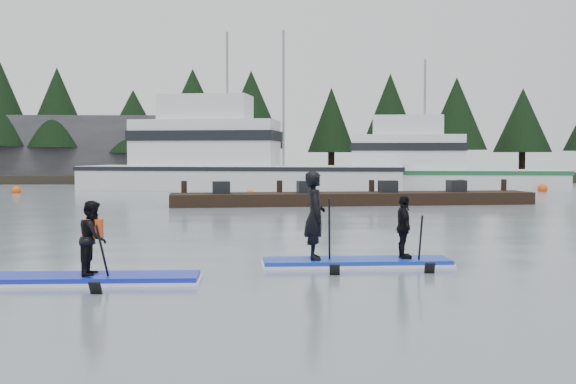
{
  "coord_description": "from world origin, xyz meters",
  "views": [
    {
      "loc": [
        -1.03,
        -13.15,
        2.1
      ],
      "look_at": [
        0.0,
        6.0,
        1.1
      ],
      "focal_mm": 45.0,
      "sensor_mm": 36.0,
      "label": 1
    }
  ],
  "objects": [
    {
      "name": "ground",
      "position": [
        0.0,
        0.0,
        0.0
      ],
      "size": [
        160.0,
        160.0,
        0.0
      ],
      "primitive_type": "plane",
      "color": "slate",
      "rests_on": "ground"
    },
    {
      "name": "far_shore",
      "position": [
        0.0,
        42.0,
        0.3
      ],
      "size": [
        70.0,
        8.0,
        0.6
      ],
      "primitive_type": "cube",
      "color": "#2D281E",
      "rests_on": "ground"
    },
    {
      "name": "treeline",
      "position": [
        0.0,
        42.0,
        0.0
      ],
      "size": [
        60.0,
        4.0,
        8.0
      ],
      "primitive_type": null,
      "color": "black",
      "rests_on": "ground"
    },
    {
      "name": "waterfront_building",
      "position": [
        -14.0,
        44.0,
        2.5
      ],
      "size": [
        18.0,
        6.0,
        5.0
      ],
      "primitive_type": "cube",
      "color": "#4C4C51",
      "rests_on": "ground"
    },
    {
      "name": "fishing_boat_large",
      "position": [
        -2.0,
        30.82,
        0.82
      ],
      "size": [
        19.84,
        9.04,
        10.65
      ],
      "rotation": [
        0.0,
        0.0,
        -0.2
      ],
      "color": "silver",
      "rests_on": "ground"
    },
    {
      "name": "fishing_boat_medium",
      "position": [
        9.93,
        30.24,
        0.63
      ],
      "size": [
        15.35,
        6.56,
        8.79
      ],
      "rotation": [
        0.0,
        0.0,
        -0.16
      ],
      "color": "silver",
      "rests_on": "ground"
    },
    {
      "name": "floating_dock",
      "position": [
        3.31,
        16.73,
        0.25
      ],
      "size": [
        15.27,
        3.28,
        0.51
      ],
      "primitive_type": "cube",
      "rotation": [
        0.0,
        0.0,
        0.08
      ],
      "color": "black",
      "rests_on": "ground"
    },
    {
      "name": "buoy_a",
      "position": [
        -13.63,
        26.55,
        0.0
      ],
      "size": [
        0.5,
        0.5,
        0.5
      ],
      "primitive_type": "sphere",
      "color": "#EE500B",
      "rests_on": "ground"
    },
    {
      "name": "buoy_b",
      "position": [
        -0.98,
        21.01,
        0.0
      ],
      "size": [
        0.54,
        0.54,
        0.54
      ],
      "primitive_type": "sphere",
      "color": "#EE500B",
      "rests_on": "ground"
    },
    {
      "name": "buoy_c",
      "position": [
        15.58,
        26.8,
        0.0
      ],
      "size": [
        0.54,
        0.54,
        0.54
      ],
      "primitive_type": "sphere",
      "color": "#EE500B",
      "rests_on": "ground"
    },
    {
      "name": "buoy_d",
      "position": [
        2.15,
        18.59,
        0.0
      ],
      "size": [
        0.5,
        0.5,
        0.5
      ],
      "primitive_type": "sphere",
      "color": "#EE500B",
      "rests_on": "ground"
    },
    {
      "name": "paddleboard_solo",
      "position": [
        -3.59,
        -1.25,
        0.4
      ],
      "size": [
        3.43,
        1.09,
        1.81
      ],
      "rotation": [
        0.0,
        0.0,
        -0.01
      ],
      "color": "#1425BD",
      "rests_on": "ground"
    },
    {
      "name": "paddleboard_duo",
      "position": [
        0.91,
        0.34,
        0.58
      ],
      "size": [
        3.54,
        1.15,
        2.26
      ],
      "rotation": [
        0.0,
        0.0,
        0.02
      ],
      "color": "#1335B9",
      "rests_on": "ground"
    }
  ]
}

